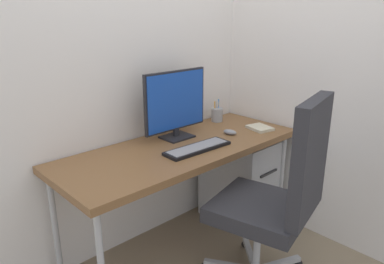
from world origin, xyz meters
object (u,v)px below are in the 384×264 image
at_px(keyboard, 198,148).
at_px(monitor, 176,103).
at_px(filing_cabinet, 239,179).
at_px(mouse, 230,132).
at_px(office_chair, 280,193).
at_px(pen_holder, 217,115).
at_px(notebook, 260,128).

bearing_deg(keyboard, monitor, 77.85).
height_order(filing_cabinet, monitor, monitor).
height_order(monitor, mouse, monitor).
bearing_deg(office_chair, monitor, 93.68).
bearing_deg(mouse, keyboard, 176.84).
xyz_separation_m(filing_cabinet, keyboard, (-0.57, -0.12, 0.43)).
bearing_deg(pen_holder, monitor, -171.36).
xyz_separation_m(monitor, keyboard, (-0.06, -0.27, -0.23)).
bearing_deg(monitor, pen_holder, 8.64).
xyz_separation_m(filing_cabinet, notebook, (0.05, -0.13, 0.43)).
relative_size(filing_cabinet, notebook, 3.96).
relative_size(office_chair, notebook, 6.94).
bearing_deg(monitor, filing_cabinet, -16.27).
bearing_deg(office_chair, keyboard, 101.58).
height_order(monitor, pen_holder, monitor).
bearing_deg(pen_holder, office_chair, -116.27).
bearing_deg(notebook, monitor, 165.68).
relative_size(monitor, notebook, 2.96).
bearing_deg(keyboard, office_chair, -78.42).
height_order(office_chair, notebook, office_chair).
bearing_deg(notebook, pen_holder, 114.40).
relative_size(filing_cabinet, monitor, 1.34).
distance_m(mouse, pen_holder, 0.33).
relative_size(filing_cabinet, mouse, 6.85).
xyz_separation_m(office_chair, mouse, (0.26, 0.59, 0.15)).
height_order(office_chair, mouse, office_chair).
distance_m(monitor, notebook, 0.66).
distance_m(office_chair, mouse, 0.66).
bearing_deg(filing_cabinet, monitor, 163.73).
height_order(pen_holder, notebook, pen_holder).
height_order(filing_cabinet, keyboard, keyboard).
bearing_deg(keyboard, mouse, 8.91).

